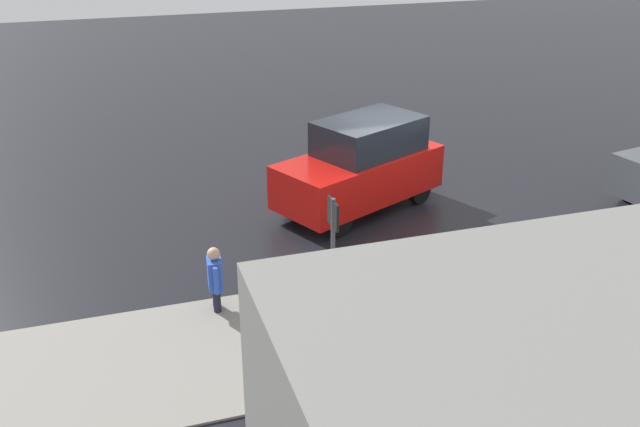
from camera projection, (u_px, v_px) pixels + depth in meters
ground_plane at (405, 210)px, 16.28m from camera, size 60.00×60.00×0.00m
kerb_strip at (501, 301)px, 12.62m from camera, size 24.00×3.20×0.04m
moving_hatchback at (362, 165)px, 15.98m from camera, size 4.25×3.18×2.06m
fire_hydrant at (273, 284)px, 12.40m from camera, size 0.42×0.31×0.80m
pedestrian at (215, 276)px, 12.09m from camera, size 0.27×0.57×1.22m
metal_railing at (611, 306)px, 11.16m from camera, size 6.50×0.04×1.05m
sign_post at (333, 247)px, 11.11m from camera, size 0.07×0.44×2.40m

